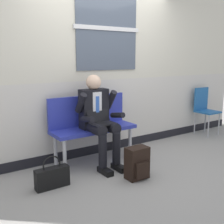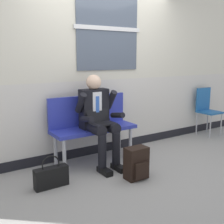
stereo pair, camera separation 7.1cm
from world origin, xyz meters
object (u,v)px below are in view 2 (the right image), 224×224
(bench_with_person, at_px, (92,123))
(handbag, at_px, (51,176))
(folding_chair, at_px, (206,107))
(person_seated, at_px, (99,117))
(backpack, at_px, (137,164))

(bench_with_person, xyz_separation_m, handbag, (-0.83, -0.51, -0.44))
(folding_chair, bearing_deg, person_seated, -175.15)
(person_seated, height_order, folding_chair, person_seated)
(person_seated, distance_m, folding_chair, 2.57)
(handbag, height_order, folding_chair, folding_chair)
(bench_with_person, height_order, folding_chair, bench_with_person)
(folding_chair, bearing_deg, bench_with_person, -179.68)
(bench_with_person, distance_m, folding_chair, 2.56)
(backpack, bearing_deg, person_seated, 102.45)
(bench_with_person, bearing_deg, handbag, -148.22)
(bench_with_person, relative_size, person_seated, 0.98)
(person_seated, relative_size, handbag, 3.16)
(handbag, bearing_deg, backpack, -20.22)
(bench_with_person, xyz_separation_m, backpack, (0.15, -0.88, -0.37))
(handbag, bearing_deg, folding_chair, 8.88)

